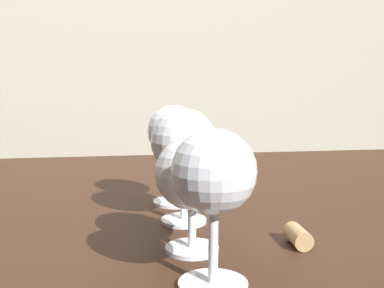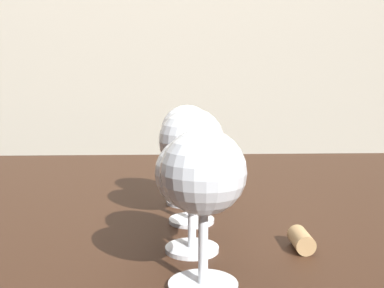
{
  "view_description": "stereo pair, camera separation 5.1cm",
  "coord_description": "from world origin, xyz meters",
  "px_view_note": "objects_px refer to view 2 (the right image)",
  "views": [
    {
      "loc": [
        -0.01,
        -0.71,
        0.92
      ],
      "look_at": [
        0.06,
        -0.21,
        0.85
      ],
      "focal_mm": 44.7,
      "sensor_mm": 36.0,
      "label": 1
    },
    {
      "loc": [
        0.04,
        -0.71,
        0.92
      ],
      "look_at": [
        0.06,
        -0.21,
        0.85
      ],
      "focal_mm": 44.7,
      "sensor_mm": 36.0,
      "label": 2
    }
  ],
  "objects_px": {
    "wine_glass_pinot": "(192,176)",
    "cork": "(301,240)",
    "wine_glass_cabernet": "(203,178)",
    "wine_glass_chardonnay": "(192,143)",
    "wine_glass_rose": "(187,135)"
  },
  "relations": [
    {
      "from": "wine_glass_rose",
      "to": "cork",
      "type": "distance_m",
      "value": 0.25
    },
    {
      "from": "wine_glass_cabernet",
      "to": "wine_glass_rose",
      "type": "height_order",
      "value": "wine_glass_rose"
    },
    {
      "from": "wine_glass_pinot",
      "to": "cork",
      "type": "xyz_separation_m",
      "value": [
        0.12,
        -0.0,
        -0.07
      ]
    },
    {
      "from": "wine_glass_chardonnay",
      "to": "cork",
      "type": "bearing_deg",
      "value": -40.98
    },
    {
      "from": "cork",
      "to": "wine_glass_rose",
      "type": "bearing_deg",
      "value": 121.88
    },
    {
      "from": "wine_glass_chardonnay",
      "to": "wine_glass_cabernet",
      "type": "bearing_deg",
      "value": -89.15
    },
    {
      "from": "wine_glass_cabernet",
      "to": "cork",
      "type": "distance_m",
      "value": 0.17
    },
    {
      "from": "wine_glass_cabernet",
      "to": "wine_glass_chardonnay",
      "type": "relative_size",
      "value": 0.98
    },
    {
      "from": "wine_glass_rose",
      "to": "wine_glass_cabernet",
      "type": "bearing_deg",
      "value": -88.85
    },
    {
      "from": "cork",
      "to": "wine_glass_pinot",
      "type": "bearing_deg",
      "value": 179.74
    },
    {
      "from": "wine_glass_chardonnay",
      "to": "wine_glass_rose",
      "type": "distance_m",
      "value": 0.09
    },
    {
      "from": "wine_glass_rose",
      "to": "cork",
      "type": "xyz_separation_m",
      "value": [
        0.12,
        -0.19,
        -0.09
      ]
    },
    {
      "from": "wine_glass_chardonnay",
      "to": "wine_glass_pinot",
      "type": "bearing_deg",
      "value": -91.97
    },
    {
      "from": "wine_glass_rose",
      "to": "wine_glass_chardonnay",
      "type": "bearing_deg",
      "value": -88.22
    },
    {
      "from": "wine_glass_pinot",
      "to": "wine_glass_chardonnay",
      "type": "relative_size",
      "value": 0.85
    }
  ]
}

